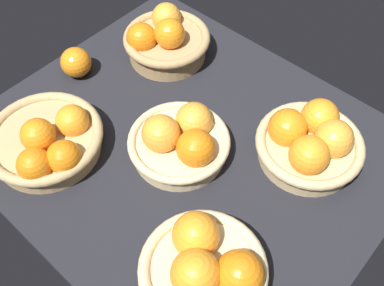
% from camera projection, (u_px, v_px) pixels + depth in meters
% --- Properties ---
extents(market_tray, '(0.84, 0.72, 0.03)m').
position_uv_depth(market_tray, '(186.00, 148.00, 0.98)').
color(market_tray, black).
rests_on(market_tray, ground).
extents(basket_far_left, '(0.22, 0.22, 0.12)m').
position_uv_depth(basket_far_left, '(205.00, 268.00, 0.75)').
color(basket_far_left, '#D3BC8C').
rests_on(basket_far_left, market_tray).
extents(basket_far_right, '(0.24, 0.24, 0.11)m').
position_uv_depth(basket_far_right, '(47.00, 142.00, 0.92)').
color(basket_far_right, tan).
rests_on(basket_far_right, market_tray).
extents(basket_center, '(0.21, 0.21, 0.10)m').
position_uv_depth(basket_center, '(181.00, 141.00, 0.92)').
color(basket_center, '#D3BC8C').
rests_on(basket_center, market_tray).
extents(basket_near_left, '(0.22, 0.22, 0.11)m').
position_uv_depth(basket_near_left, '(310.00, 142.00, 0.92)').
color(basket_near_left, tan).
rests_on(basket_near_left, market_tray).
extents(basket_near_right, '(0.21, 0.21, 0.12)m').
position_uv_depth(basket_near_right, '(165.00, 40.00, 1.10)').
color(basket_near_right, tan).
rests_on(basket_near_right, market_tray).
extents(loose_orange_front_gap, '(0.07, 0.07, 0.07)m').
position_uv_depth(loose_orange_front_gap, '(76.00, 62.00, 1.07)').
color(loose_orange_front_gap, orange).
rests_on(loose_orange_front_gap, market_tray).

